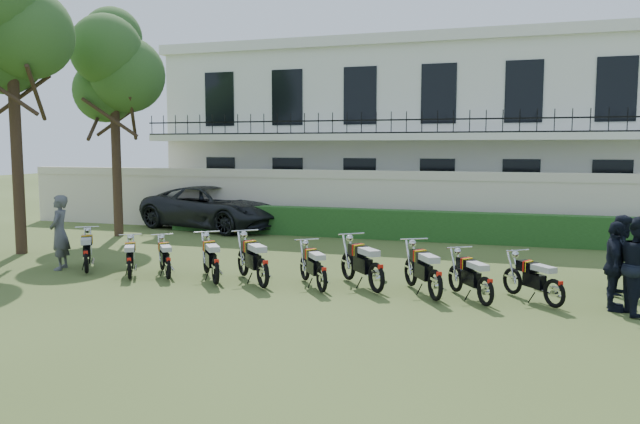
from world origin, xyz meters
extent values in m
plane|color=#3D4E1F|center=(0.00, 0.00, 0.00)|extent=(100.00, 100.00, 0.00)
cube|color=beige|center=(0.00, 8.00, 1.00)|extent=(30.00, 0.30, 2.00)
cube|color=beige|center=(0.00, 8.00, 2.15)|extent=(30.00, 0.35, 0.30)
cube|color=#194117|center=(1.00, 7.20, 0.50)|extent=(18.00, 0.60, 1.00)
cube|color=silver|center=(0.00, 14.00, 3.50)|extent=(20.00, 8.00, 7.00)
cube|color=silver|center=(0.00, 14.00, 7.20)|extent=(20.40, 8.40, 0.40)
cube|color=silver|center=(0.00, 9.30, 3.50)|extent=(20.00, 1.40, 0.25)
cube|color=black|center=(0.00, 8.65, 4.10)|extent=(20.00, 0.05, 0.05)
cube|color=black|center=(0.00, 8.65, 3.65)|extent=(20.00, 0.05, 0.05)
cube|color=black|center=(-7.50, 10.02, 1.60)|extent=(1.30, 0.12, 2.20)
cube|color=black|center=(-7.50, 10.02, 5.10)|extent=(1.30, 0.12, 2.20)
cube|color=black|center=(-4.50, 10.02, 1.60)|extent=(1.30, 0.12, 2.20)
cube|color=black|center=(-4.50, 10.02, 5.10)|extent=(1.30, 0.12, 2.20)
cube|color=black|center=(-1.50, 10.02, 1.60)|extent=(1.30, 0.12, 2.20)
cube|color=black|center=(-1.50, 10.02, 5.10)|extent=(1.30, 0.12, 2.20)
cube|color=black|center=(1.50, 10.02, 1.60)|extent=(1.30, 0.12, 2.20)
cube|color=black|center=(1.50, 10.02, 5.10)|extent=(1.30, 0.12, 2.20)
cube|color=black|center=(4.50, 10.02, 1.60)|extent=(1.30, 0.12, 2.20)
cube|color=black|center=(4.50, 10.02, 5.10)|extent=(1.30, 0.12, 2.20)
cube|color=black|center=(7.50, 10.02, 1.60)|extent=(1.30, 0.12, 2.20)
cube|color=black|center=(7.50, 10.02, 5.10)|extent=(1.30, 0.12, 2.20)
cylinder|color=#473323|center=(-9.50, 1.00, 2.97)|extent=(0.32, 0.32, 5.95)
sphere|color=#365B24|center=(-9.10, 1.20, 6.38)|extent=(2.60, 2.60, 2.60)
sphere|color=#365B24|center=(-10.10, 1.30, 5.78)|extent=(2.20, 2.20, 2.20)
cylinder|color=#473323|center=(-9.00, 5.00, 2.62)|extent=(0.32, 0.32, 5.25)
sphere|color=#365B24|center=(-8.60, 5.20, 5.62)|extent=(2.60, 2.60, 2.60)
sphere|color=#365B24|center=(-9.60, 5.30, 5.10)|extent=(2.20, 2.20, 2.20)
sphere|color=#365B24|center=(-8.90, 4.50, 6.38)|extent=(2.40, 2.40, 2.40)
sphere|color=#365B24|center=(-9.00, 5.00, 6.90)|extent=(2.00, 2.00, 2.00)
torus|color=black|center=(-5.27, -1.48, 0.30)|extent=(0.43, 0.54, 0.61)
torus|color=black|center=(-6.03, -0.44, 0.30)|extent=(0.43, 0.54, 0.61)
cube|color=black|center=(-5.62, -1.00, 0.45)|extent=(0.47, 0.55, 0.30)
cube|color=black|center=(-5.76, -0.82, 0.72)|extent=(0.47, 0.51, 0.22)
cube|color=red|center=(-5.76, -0.82, 0.73)|extent=(0.22, 0.27, 0.23)
cube|color=yellow|center=(-5.72, -0.86, 0.73)|extent=(0.19, 0.25, 0.23)
cube|color=#ABABAB|center=(-5.46, -1.22, 0.76)|extent=(0.52, 0.58, 0.12)
cylinder|color=silver|center=(-5.94, -0.56, 1.02)|extent=(0.50, 0.38, 0.03)
torus|color=black|center=(-3.92, -1.70, 0.27)|extent=(0.37, 0.51, 0.55)
torus|color=black|center=(-4.56, -0.71, 0.27)|extent=(0.37, 0.51, 0.55)
cube|color=black|center=(-4.21, -1.24, 0.41)|extent=(0.41, 0.51, 0.27)
cube|color=black|center=(-4.32, -1.07, 0.65)|extent=(0.42, 0.47, 0.20)
cube|color=red|center=(-4.32, -1.07, 0.66)|extent=(0.21, 0.24, 0.21)
cube|color=yellow|center=(-4.29, -1.11, 0.66)|extent=(0.18, 0.22, 0.21)
cube|color=#ABABAB|center=(-4.08, -1.45, 0.69)|extent=(0.45, 0.54, 0.11)
cylinder|color=silver|center=(-4.48, -0.82, 0.92)|extent=(0.47, 0.32, 0.03)
torus|color=black|center=(-2.99, -1.40, 0.27)|extent=(0.41, 0.49, 0.56)
torus|color=black|center=(-3.73, -0.47, 0.27)|extent=(0.41, 0.49, 0.56)
cube|color=black|center=(-3.33, -0.97, 0.41)|extent=(0.44, 0.49, 0.27)
cube|color=black|center=(-3.47, -0.81, 0.66)|extent=(0.44, 0.47, 0.20)
cube|color=red|center=(-3.47, -0.81, 0.67)|extent=(0.19, 0.25, 0.21)
cube|color=yellow|center=(-3.43, -0.85, 0.67)|extent=(0.17, 0.23, 0.21)
cube|color=#ABABAB|center=(-3.18, -1.17, 0.69)|extent=(0.48, 0.53, 0.11)
cylinder|color=silver|center=(-3.65, -0.58, 0.93)|extent=(0.45, 0.36, 0.03)
torus|color=black|center=(-1.63, -1.64, 0.31)|extent=(0.45, 0.56, 0.63)
torus|color=black|center=(-2.43, -0.57, 0.31)|extent=(0.45, 0.56, 0.63)
cube|color=black|center=(-2.00, -1.15, 0.46)|extent=(0.49, 0.57, 0.31)
cube|color=black|center=(-2.14, -0.96, 0.74)|extent=(0.49, 0.53, 0.23)
cube|color=red|center=(-2.14, -0.96, 0.75)|extent=(0.22, 0.28, 0.24)
cube|color=yellow|center=(-2.10, -1.01, 0.75)|extent=(0.20, 0.26, 0.24)
cube|color=#ABABAB|center=(-1.83, -1.37, 0.78)|extent=(0.54, 0.60, 0.12)
cylinder|color=silver|center=(-2.34, -0.69, 1.05)|extent=(0.51, 0.40, 0.03)
torus|color=black|center=(-0.38, -1.65, 0.33)|extent=(0.53, 0.57, 0.67)
torus|color=black|center=(-1.34, -0.58, 0.33)|extent=(0.53, 0.57, 0.67)
cube|color=black|center=(-0.82, -1.16, 0.50)|extent=(0.56, 0.58, 0.33)
cube|color=black|center=(-1.00, -0.97, 0.80)|extent=(0.55, 0.56, 0.24)
cube|color=red|center=(-1.00, -0.97, 0.81)|extent=(0.22, 0.31, 0.25)
cube|color=yellow|center=(-0.95, -1.02, 0.81)|extent=(0.19, 0.29, 0.25)
cube|color=#ABABAB|center=(-0.62, -1.38, 0.84)|extent=(0.60, 0.63, 0.13)
cylinder|color=silver|center=(-1.23, -0.71, 1.13)|extent=(0.51, 0.47, 0.03)
torus|color=black|center=(0.86, -1.59, 0.29)|extent=(0.42, 0.53, 0.59)
torus|color=black|center=(0.12, -0.57, 0.29)|extent=(0.42, 0.53, 0.59)
cube|color=black|center=(0.52, -1.12, 0.44)|extent=(0.45, 0.53, 0.29)
cube|color=black|center=(0.39, -0.94, 0.70)|extent=(0.46, 0.50, 0.21)
cube|color=red|center=(0.39, -0.94, 0.71)|extent=(0.21, 0.26, 0.22)
cube|color=yellow|center=(0.43, -0.98, 0.71)|extent=(0.19, 0.24, 0.22)
cube|color=#ABABAB|center=(0.68, -1.33, 0.74)|extent=(0.50, 0.57, 0.12)
cylinder|color=silver|center=(0.21, -0.68, 0.99)|extent=(0.49, 0.36, 0.03)
torus|color=black|center=(2.09, -1.32, 0.33)|extent=(0.51, 0.57, 0.67)
torus|color=black|center=(1.17, -0.24, 0.33)|extent=(0.51, 0.57, 0.67)
cube|color=black|center=(1.66, -0.82, 0.49)|extent=(0.54, 0.58, 0.33)
cube|color=black|center=(1.50, -0.63, 0.79)|extent=(0.53, 0.56, 0.24)
cube|color=red|center=(1.50, -0.63, 0.80)|extent=(0.22, 0.30, 0.25)
cube|color=yellow|center=(1.54, -0.68, 0.80)|extent=(0.19, 0.28, 0.25)
cube|color=#ABABAB|center=(1.85, -1.05, 0.83)|extent=(0.59, 0.63, 0.13)
cylinder|color=silver|center=(1.27, -0.37, 1.11)|extent=(0.52, 0.45, 0.03)
torus|color=black|center=(3.27, -1.68, 0.32)|extent=(0.41, 0.61, 0.65)
torus|color=black|center=(2.57, -0.48, 0.32)|extent=(0.41, 0.61, 0.65)
cube|color=black|center=(2.94, -1.13, 0.48)|extent=(0.46, 0.60, 0.32)
cube|color=black|center=(2.82, -0.92, 0.77)|extent=(0.48, 0.55, 0.23)
cube|color=red|center=(2.82, -0.92, 0.78)|extent=(0.25, 0.28, 0.25)
cube|color=yellow|center=(2.85, -0.97, 0.78)|extent=(0.23, 0.26, 0.25)
cube|color=#ABABAB|center=(3.09, -1.38, 0.81)|extent=(0.52, 0.64, 0.13)
cylinder|color=silver|center=(2.65, -0.62, 1.09)|extent=(0.57, 0.35, 0.03)
torus|color=black|center=(4.25, -1.73, 0.29)|extent=(0.39, 0.55, 0.59)
torus|color=black|center=(3.57, -0.67, 0.29)|extent=(0.39, 0.55, 0.59)
cube|color=black|center=(3.94, -1.24, 0.44)|extent=(0.44, 0.54, 0.29)
cube|color=black|center=(3.82, -1.05, 0.70)|extent=(0.45, 0.50, 0.21)
cube|color=red|center=(3.82, -1.05, 0.71)|extent=(0.22, 0.26, 0.22)
cube|color=yellow|center=(3.85, -1.10, 0.71)|extent=(0.20, 0.24, 0.22)
cube|color=#ABABAB|center=(4.08, -1.46, 0.74)|extent=(0.48, 0.58, 0.12)
cylinder|color=silver|center=(3.65, -0.79, 0.99)|extent=(0.51, 0.34, 0.03)
torus|color=black|center=(5.59, -1.38, 0.28)|extent=(0.44, 0.49, 0.57)
torus|color=black|center=(4.80, -0.45, 0.28)|extent=(0.44, 0.49, 0.57)
cube|color=black|center=(5.22, -0.95, 0.42)|extent=(0.46, 0.50, 0.28)
cube|color=black|center=(5.08, -0.78, 0.68)|extent=(0.46, 0.48, 0.21)
cube|color=red|center=(5.08, -0.78, 0.69)|extent=(0.19, 0.26, 0.22)
cube|color=yellow|center=(5.12, -0.82, 0.69)|extent=(0.17, 0.24, 0.22)
cube|color=#ABABAB|center=(5.39, -1.14, 0.71)|extent=(0.51, 0.54, 0.11)
cylinder|color=silver|center=(4.89, -0.55, 0.96)|extent=(0.45, 0.39, 0.03)
imported|color=black|center=(-6.67, 7.75, 0.82)|extent=(6.42, 4.21, 1.64)
imported|color=#5A5A5F|center=(-6.71, -0.61, 0.96)|extent=(0.69, 0.82, 1.92)
imported|color=black|center=(6.68, -0.84, 0.93)|extent=(0.83, 1.00, 1.86)
imported|color=black|center=(6.27, -0.67, 0.87)|extent=(0.49, 1.04, 1.73)
imported|color=black|center=(6.62, 0.84, 0.85)|extent=(0.89, 1.00, 1.71)
camera|label=1|loc=(4.51, -13.61, 3.15)|focal=35.00mm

